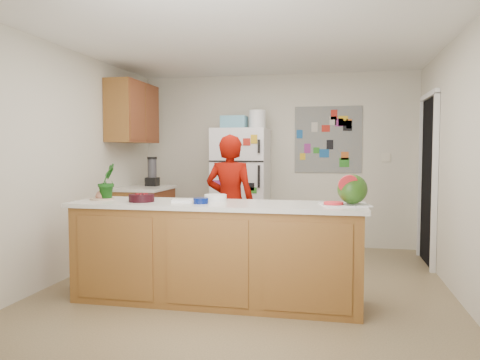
% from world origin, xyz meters
% --- Properties ---
extents(floor, '(4.00, 4.50, 0.02)m').
position_xyz_m(floor, '(0.00, 0.00, -0.01)').
color(floor, brown).
rests_on(floor, ground).
extents(wall_back, '(4.00, 0.02, 2.50)m').
position_xyz_m(wall_back, '(0.00, 2.26, 1.25)').
color(wall_back, beige).
rests_on(wall_back, ground).
extents(wall_left, '(0.02, 4.50, 2.50)m').
position_xyz_m(wall_left, '(-2.01, 0.00, 1.25)').
color(wall_left, beige).
rests_on(wall_left, ground).
extents(wall_right, '(0.02, 4.50, 2.50)m').
position_xyz_m(wall_right, '(2.01, 0.00, 1.25)').
color(wall_right, beige).
rests_on(wall_right, ground).
extents(ceiling, '(4.00, 4.50, 0.02)m').
position_xyz_m(ceiling, '(0.00, 0.00, 2.51)').
color(ceiling, white).
rests_on(ceiling, wall_back).
extents(doorway, '(0.03, 0.85, 2.04)m').
position_xyz_m(doorway, '(1.99, 1.45, 1.02)').
color(doorway, black).
rests_on(doorway, ground).
extents(peninsula_base, '(2.60, 0.62, 0.88)m').
position_xyz_m(peninsula_base, '(-0.20, -0.50, 0.44)').
color(peninsula_base, brown).
rests_on(peninsula_base, floor).
extents(peninsula_top, '(2.68, 0.70, 0.04)m').
position_xyz_m(peninsula_top, '(-0.20, -0.50, 0.90)').
color(peninsula_top, silver).
rests_on(peninsula_top, peninsula_base).
extents(side_counter_base, '(0.60, 0.80, 0.86)m').
position_xyz_m(side_counter_base, '(-1.69, 1.35, 0.43)').
color(side_counter_base, brown).
rests_on(side_counter_base, floor).
extents(side_counter_top, '(0.64, 0.84, 0.04)m').
position_xyz_m(side_counter_top, '(-1.69, 1.35, 0.88)').
color(side_counter_top, silver).
rests_on(side_counter_top, side_counter_base).
extents(upper_cabinets, '(0.35, 1.00, 0.80)m').
position_xyz_m(upper_cabinets, '(-1.82, 1.30, 1.90)').
color(upper_cabinets, brown).
rests_on(upper_cabinets, wall_left).
extents(refrigerator, '(0.75, 0.70, 1.70)m').
position_xyz_m(refrigerator, '(-0.45, 1.88, 0.85)').
color(refrigerator, silver).
rests_on(refrigerator, floor).
extents(fridge_top_bin, '(0.35, 0.28, 0.18)m').
position_xyz_m(fridge_top_bin, '(-0.55, 1.88, 1.79)').
color(fridge_top_bin, '#5999B2').
rests_on(fridge_top_bin, refrigerator).
extents(photo_collage, '(0.95, 0.01, 0.95)m').
position_xyz_m(photo_collage, '(0.75, 2.24, 1.55)').
color(photo_collage, slate).
rests_on(photo_collage, wall_back).
extents(person, '(0.60, 0.41, 1.58)m').
position_xyz_m(person, '(-0.32, 0.61, 0.79)').
color(person, '#760A02').
rests_on(person, floor).
extents(blender_appliance, '(0.12, 0.12, 0.38)m').
position_xyz_m(blender_appliance, '(-1.64, 1.51, 1.09)').
color(blender_appliance, black).
rests_on(blender_appliance, side_counter_top).
extents(cutting_board, '(0.46, 0.39, 0.01)m').
position_xyz_m(cutting_board, '(0.95, -0.49, 0.93)').
color(cutting_board, white).
rests_on(cutting_board, peninsula_top).
extents(watermelon, '(0.26, 0.26, 0.26)m').
position_xyz_m(watermelon, '(1.01, -0.47, 1.06)').
color(watermelon, '#1D5515').
rests_on(watermelon, cutting_board).
extents(watermelon_slice, '(0.17, 0.17, 0.02)m').
position_xyz_m(watermelon_slice, '(0.85, -0.54, 0.94)').
color(watermelon_slice, '#BC2B43').
rests_on(watermelon_slice, cutting_board).
extents(cherry_bowl, '(0.29, 0.29, 0.07)m').
position_xyz_m(cherry_bowl, '(-0.89, -0.57, 0.96)').
color(cherry_bowl, black).
rests_on(cherry_bowl, peninsula_top).
extents(white_bowl, '(0.25, 0.25, 0.06)m').
position_xyz_m(white_bowl, '(-0.24, -0.36, 0.95)').
color(white_bowl, white).
rests_on(white_bowl, peninsula_top).
extents(cobalt_bowl, '(0.16, 0.16, 0.05)m').
position_xyz_m(cobalt_bowl, '(-0.31, -0.60, 0.95)').
color(cobalt_bowl, '#051355').
rests_on(cobalt_bowl, peninsula_top).
extents(plate, '(0.30, 0.30, 0.02)m').
position_xyz_m(plate, '(-1.35, -0.47, 0.93)').
color(plate, '#BAA58C').
rests_on(plate, peninsula_top).
extents(paper_towel, '(0.22, 0.21, 0.02)m').
position_xyz_m(paper_towel, '(-0.52, -0.50, 0.93)').
color(paper_towel, white).
rests_on(paper_towel, peninsula_top).
extents(keys, '(0.11, 0.07, 0.01)m').
position_xyz_m(keys, '(1.00, -0.59, 0.93)').
color(keys, gray).
rests_on(keys, peninsula_top).
extents(potted_plant, '(0.18, 0.21, 0.35)m').
position_xyz_m(potted_plant, '(-1.30, -0.45, 1.10)').
color(potted_plant, '#16470F').
rests_on(potted_plant, peninsula_top).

